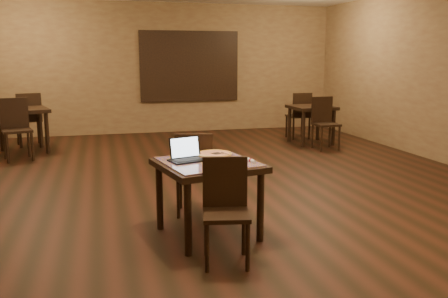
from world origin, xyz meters
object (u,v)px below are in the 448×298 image
object	(u,v)px
pizza_pan	(214,155)
other_table_a	(311,112)
laptop	(186,154)
other_table_b_chair_near	(16,125)
chair_main_near	(226,204)
other_table_a_chair_far	(300,113)
other_table_b	(23,116)
tiled_table	(208,171)
other_table_a_chair_near	(324,120)
chair_main_far	(194,169)
other_table_b_chair_far	(29,116)

from	to	relation	value
pizza_pan	other_table_a	size ratio (longest dim) A/B	0.42
laptop	other_table_b_chair_near	xyz separation A→B (m)	(-2.25, 4.27, -0.22)
chair_main_near	other_table_a_chair_far	bearing A→B (deg)	72.12
pizza_pan	other_table_a_chair_far	xyz separation A→B (m)	(3.08, 4.84, -0.20)
chair_main_near	laptop	size ratio (longest dim) A/B	2.38
other_table_b	pizza_pan	bearing A→B (deg)	-77.53
tiled_table	other_table_a_chair_far	world-z (taller)	other_table_a_chair_far
tiled_table	chair_main_near	size ratio (longest dim) A/B	1.20
other_table_a_chair_far	other_table_b_chair_near	bearing A→B (deg)	5.58
pizza_pan	other_table_a	bearing A→B (deg)	54.11
laptop	other_table_b_chair_near	distance (m)	4.83
chair_main_near	other_table_b_chair_near	distance (m)	5.57
other_table_b	other_table_a_chair_near	bearing A→B (deg)	-26.64
other_table_a_chair_near	tiled_table	bearing A→B (deg)	-130.89
chair_main_far	laptop	distance (m)	0.61
pizza_pan	other_table_b_chair_near	bearing A→B (deg)	121.83
other_table_b_chair_far	tiled_table	bearing A→B (deg)	97.44
other_table_a_chair_near	other_table_b	bearing A→B (deg)	167.38
pizza_pan	other_table_b_chair_far	xyz separation A→B (m)	(-2.51, 5.39, -0.16)
other_table_a	other_table_a_chair_far	xyz separation A→B (m)	(0.00, 0.59, -0.08)
other_table_b_chair_near	other_table_b_chair_far	bearing A→B (deg)	72.07
other_table_a_chair_near	other_table_b_chair_near	size ratio (longest dim) A/B	0.94
chair_main_far	other_table_b	size ratio (longest dim) A/B	0.88
pizza_pan	other_table_b_chair_near	world-z (taller)	other_table_b_chair_near
other_table_b	other_table_b_chair_near	distance (m)	0.63
tiled_table	other_table_a_chair_near	size ratio (longest dim) A/B	1.08
other_table_a	other_table_b_chair_far	world-z (taller)	other_table_b_chair_far
other_table_a_chair_near	other_table_a_chair_far	world-z (taller)	same
chair_main_near	other_table_a_chair_far	size ratio (longest dim) A/B	0.91
pizza_pan	other_table_b_chair_far	bearing A→B (deg)	115.03
tiled_table	other_table_a	size ratio (longest dim) A/B	1.28
other_table_a	other_table_a_chair_far	world-z (taller)	other_table_a_chair_far
other_table_a_chair_far	other_table_b_chair_far	bearing A→B (deg)	-7.15
other_table_b_chair_near	other_table_b_chair_far	world-z (taller)	same
other_table_b_chair_near	pizza_pan	bearing A→B (deg)	-73.78
other_table_a	other_table_a_chair_near	size ratio (longest dim) A/B	0.85
other_table_b	other_table_b_chair_far	distance (m)	0.63
chair_main_far	other_table_a_chair_near	xyz separation A→B (m)	(3.21, 3.29, 0.03)
other_table_a_chair_far	other_table_b	world-z (taller)	other_table_a_chair_far
other_table_a_chair_near	other_table_b_chair_far	distance (m)	5.85
other_table_a_chair_far	other_table_b_chair_near	world-z (taller)	other_table_b_chair_near
other_table_a_chair_far	other_table_b_chair_far	size ratio (longest dim) A/B	0.94
chair_main_near	other_table_b_chair_far	world-z (taller)	other_table_b_chair_far
other_table_a	tiled_table	bearing A→B (deg)	-127.03
tiled_table	other_table_b_chair_near	world-z (taller)	other_table_b_chair_near
other_table_a_chair_far	other_table_b	size ratio (longest dim) A/B	0.93
laptop	other_table_a_chair_far	xyz separation A→B (m)	(3.40, 4.98, -0.25)
chair_main_far	pizza_pan	xyz separation A→B (m)	(0.14, -0.38, 0.23)
pizza_pan	other_table_a_chair_near	distance (m)	4.79
chair_main_far	other_table_a	xyz separation A→B (m)	(3.22, 3.88, 0.11)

